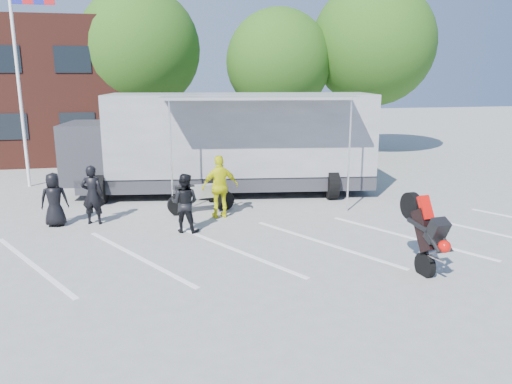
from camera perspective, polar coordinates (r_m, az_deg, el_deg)
name	(u,v)px	position (r m, az deg, el deg)	size (l,w,h in m)	color
ground	(234,265)	(11.79, -2.57, -8.30)	(100.00, 100.00, 0.00)	#979792
parking_bay_lines	(227,250)	(12.72, -3.34, -6.65)	(18.00, 5.00, 0.01)	white
flagpole	(23,55)	(21.29, -25.09, 14.02)	(1.61, 0.12, 8.00)	white
tree_left	(140,49)	(26.84, -13.17, 15.60)	(6.12, 6.12, 8.64)	#382314
tree_mid	(278,62)	(26.71, 2.58, 14.60)	(5.44, 5.44, 7.68)	#382314
tree_right	(373,44)	(27.98, 13.23, 16.12)	(6.46, 6.46, 9.12)	#382314
transporter_truck	(228,193)	(18.65, -3.19, -0.16)	(11.51, 5.55, 3.66)	#97989F
parked_motorcycle	(202,213)	(16.16, -6.24, -2.35)	(0.75, 2.24, 1.17)	silver
stunt_bike_rider	(408,266)	(12.25, 17.01, -8.05)	(0.78, 1.65, 1.95)	black
spectator_leather_a	(54,200)	(15.62, -22.07, -0.81)	(0.78, 0.50, 1.59)	black
spectator_leather_b	(93,195)	(15.43, -18.18, -0.31)	(0.64, 0.42, 1.77)	black
spectator_leather_c	(185,203)	(14.08, -8.16, -1.24)	(0.81, 0.63, 1.67)	black
spectator_hivis	(220,187)	(15.35, -4.13, 0.61)	(1.14, 0.48, 1.95)	#E2E60C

